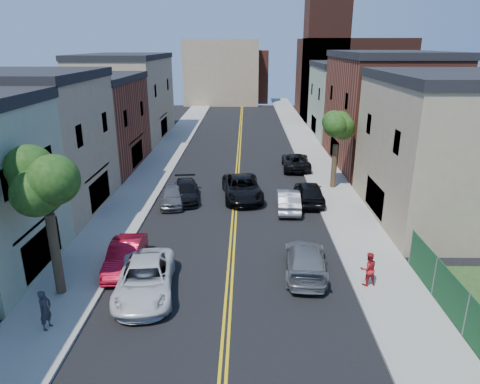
{
  "coord_description": "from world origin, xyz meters",
  "views": [
    {
      "loc": [
        0.8,
        -3.52,
        11.25
      ],
      "look_at": [
        0.41,
        23.22,
        2.0
      ],
      "focal_mm": 32.19,
      "sensor_mm": 36.0,
      "label": 1
    }
  ],
  "objects_px": {
    "white_pickup": "(145,279)",
    "dark_car_right_far": "(296,161)",
    "black_car_left": "(185,191)",
    "pedestrian_left": "(45,310)",
    "grey_car_left": "(172,196)",
    "grey_car_right": "(306,260)",
    "silver_car_right": "(288,200)",
    "black_suv_lane": "(242,188)",
    "pedestrian_right": "(368,269)",
    "red_sedan": "(125,256)",
    "black_car_right": "(309,192)"
  },
  "relations": [
    {
      "from": "white_pickup",
      "to": "dark_car_right_far",
      "type": "xyz_separation_m",
      "value": [
        9.43,
        21.65,
        -0.03
      ]
    },
    {
      "from": "white_pickup",
      "to": "black_car_left",
      "type": "bearing_deg",
      "value": 82.58
    },
    {
      "from": "white_pickup",
      "to": "pedestrian_left",
      "type": "bearing_deg",
      "value": -146.74
    },
    {
      "from": "grey_car_left",
      "to": "grey_car_right",
      "type": "relative_size",
      "value": 0.8
    },
    {
      "from": "silver_car_right",
      "to": "black_suv_lane",
      "type": "bearing_deg",
      "value": -34.22
    },
    {
      "from": "pedestrian_right",
      "to": "red_sedan",
      "type": "bearing_deg",
      "value": -18.97
    },
    {
      "from": "white_pickup",
      "to": "grey_car_left",
      "type": "relative_size",
      "value": 1.37
    },
    {
      "from": "pedestrian_right",
      "to": "dark_car_right_far",
      "type": "bearing_deg",
      "value": -97.96
    },
    {
      "from": "black_car_left",
      "to": "grey_car_left",
      "type": "bearing_deg",
      "value": -135.75
    },
    {
      "from": "grey_car_right",
      "to": "black_suv_lane",
      "type": "xyz_separation_m",
      "value": [
        -3.38,
        11.33,
        0.09
      ]
    },
    {
      "from": "grey_car_right",
      "to": "black_car_right",
      "type": "height_order",
      "value": "black_car_right"
    },
    {
      "from": "red_sedan",
      "to": "grey_car_left",
      "type": "distance_m",
      "value": 9.59
    },
    {
      "from": "red_sedan",
      "to": "pedestrian_left",
      "type": "distance_m",
      "value": 5.57
    },
    {
      "from": "dark_car_right_far",
      "to": "silver_car_right",
      "type": "bearing_deg",
      "value": 82.46
    },
    {
      "from": "dark_car_right_far",
      "to": "pedestrian_right",
      "type": "height_order",
      "value": "pedestrian_right"
    },
    {
      "from": "pedestrian_right",
      "to": "pedestrian_left",
      "type": "bearing_deg",
      "value": 3.11
    },
    {
      "from": "red_sedan",
      "to": "black_suv_lane",
      "type": "height_order",
      "value": "black_suv_lane"
    },
    {
      "from": "grey_car_right",
      "to": "black_car_left",
      "type": "bearing_deg",
      "value": -50.01
    },
    {
      "from": "black_car_left",
      "to": "pedestrian_left",
      "type": "bearing_deg",
      "value": -110.12
    },
    {
      "from": "dark_car_right_far",
      "to": "pedestrian_left",
      "type": "relative_size",
      "value": 3.1
    },
    {
      "from": "red_sedan",
      "to": "pedestrian_right",
      "type": "distance_m",
      "value": 12.31
    },
    {
      "from": "red_sedan",
      "to": "pedestrian_right",
      "type": "relative_size",
      "value": 2.61
    },
    {
      "from": "red_sedan",
      "to": "white_pickup",
      "type": "bearing_deg",
      "value": -58.64
    },
    {
      "from": "black_car_right",
      "to": "silver_car_right",
      "type": "bearing_deg",
      "value": 41.32
    },
    {
      "from": "white_pickup",
      "to": "silver_car_right",
      "type": "height_order",
      "value": "white_pickup"
    },
    {
      "from": "grey_car_right",
      "to": "dark_car_right_far",
      "type": "height_order",
      "value": "dark_car_right_far"
    },
    {
      "from": "black_car_left",
      "to": "dark_car_right_far",
      "type": "xyz_separation_m",
      "value": [
        9.3,
        8.68,
        0.05
      ]
    },
    {
      "from": "black_suv_lane",
      "to": "pedestrian_right",
      "type": "xyz_separation_m",
      "value": [
        6.2,
        -12.69,
        0.17
      ]
    },
    {
      "from": "grey_car_left",
      "to": "black_car_right",
      "type": "xyz_separation_m",
      "value": [
        10.12,
        0.59,
        0.12
      ]
    },
    {
      "from": "black_suv_lane",
      "to": "pedestrian_right",
      "type": "relative_size",
      "value": 3.52
    },
    {
      "from": "white_pickup",
      "to": "black_car_right",
      "type": "height_order",
      "value": "black_car_right"
    },
    {
      "from": "grey_car_right",
      "to": "silver_car_right",
      "type": "relative_size",
      "value": 1.15
    },
    {
      "from": "silver_car_right",
      "to": "black_car_right",
      "type": "bearing_deg",
      "value": -136.53
    },
    {
      "from": "grey_car_left",
      "to": "black_car_right",
      "type": "distance_m",
      "value": 10.14
    },
    {
      "from": "grey_car_right",
      "to": "pedestrian_right",
      "type": "relative_size",
      "value": 3.0
    },
    {
      "from": "black_car_left",
      "to": "pedestrian_left",
      "type": "xyz_separation_m",
      "value": [
        -3.54,
        -15.84,
        0.32
      ]
    },
    {
      "from": "grey_car_left",
      "to": "black_car_right",
      "type": "height_order",
      "value": "black_car_right"
    },
    {
      "from": "grey_car_left",
      "to": "black_suv_lane",
      "type": "height_order",
      "value": "black_suv_lane"
    },
    {
      "from": "white_pickup",
      "to": "dark_car_right_far",
      "type": "height_order",
      "value": "white_pickup"
    },
    {
      "from": "grey_car_left",
      "to": "black_car_right",
      "type": "relative_size",
      "value": 0.86
    },
    {
      "from": "silver_car_right",
      "to": "black_suv_lane",
      "type": "xyz_separation_m",
      "value": [
        -3.3,
        2.4,
        0.1
      ]
    },
    {
      "from": "silver_car_right",
      "to": "black_car_left",
      "type": "bearing_deg",
      "value": -12.67
    },
    {
      "from": "red_sedan",
      "to": "pedestrian_right",
      "type": "bearing_deg",
      "value": -9.78
    },
    {
      "from": "white_pickup",
      "to": "grey_car_left",
      "type": "distance_m",
      "value": 11.95
    },
    {
      "from": "pedestrian_right",
      "to": "silver_car_right",
      "type": "bearing_deg",
      "value": -85.5
    },
    {
      "from": "black_car_left",
      "to": "black_car_right",
      "type": "distance_m",
      "value": 9.31
    },
    {
      "from": "black_car_right",
      "to": "black_car_left",
      "type": "bearing_deg",
      "value": -3.11
    },
    {
      "from": "white_pickup",
      "to": "silver_car_right",
      "type": "bearing_deg",
      "value": 48.08
    },
    {
      "from": "pedestrian_left",
      "to": "pedestrian_right",
      "type": "xyz_separation_m",
      "value": [
        14.04,
        3.59,
        -0.01
      ]
    },
    {
      "from": "red_sedan",
      "to": "dark_car_right_far",
      "type": "height_order",
      "value": "dark_car_right_far"
    }
  ]
}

